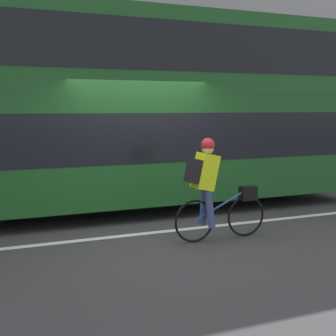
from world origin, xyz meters
The scene contains 6 objects.
ground_plane centered at (0.00, 0.00, 0.00)m, with size 80.00×80.00×0.00m, color #38383A.
road_center_line centered at (0.00, -0.01, 0.00)m, with size 50.00×0.14×0.01m, color silver.
sidewalk_curb centered at (0.00, 5.12, 0.05)m, with size 60.00×2.01×0.10m.
building_facade centered at (0.00, 6.27, 3.25)m, with size 60.00×0.30×6.50m.
bus centered at (-0.34, 1.85, 2.11)m, with size 10.54×2.48×3.81m.
cyclist_on_bike centered at (0.65, -0.76, 0.86)m, with size 1.56×0.32×1.59m.
Camera 1 is at (-2.64, -7.01, 2.04)m, focal length 50.00 mm.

